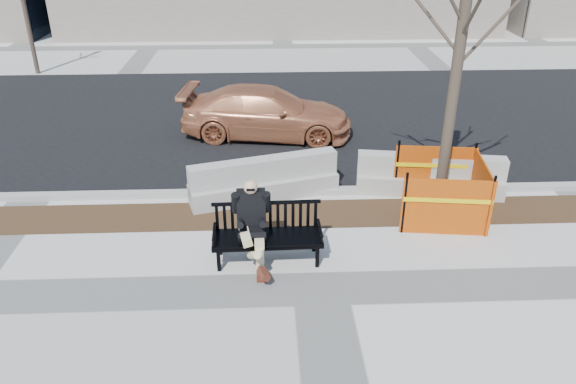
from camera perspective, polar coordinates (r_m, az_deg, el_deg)
name	(u,v)px	position (r m, az deg, el deg)	size (l,w,h in m)	color
ground	(320,288)	(9.75, 3.31, -9.80)	(120.00, 120.00, 0.00)	beige
mulch_strip	(309,214)	(11.91, 2.15, -2.25)	(40.00, 1.20, 0.02)	#47301C
asphalt_street	(294,116)	(17.57, 0.61, 7.72)	(60.00, 10.40, 0.01)	black
curb	(306,191)	(12.72, 1.83, 0.06)	(60.00, 0.25, 0.12)	#9E9B93
bench	(268,260)	(10.44, -2.07, -6.97)	(2.04, 0.73, 1.08)	black
seated_man	(253,259)	(10.48, -3.60, -6.85)	(0.68, 1.13, 1.58)	black
tree_fence	(437,214)	(12.34, 14.92, -2.15)	(2.64, 2.64, 6.59)	#DE590B
sedan	(267,135)	(16.09, -2.14, 5.81)	(1.93, 4.75, 1.38)	#B76B45
jersey_barrier_left	(264,197)	(12.61, -2.41, -0.52)	(3.34, 0.67, 0.96)	#A3A098
jersey_barrier_right	(428,193)	(13.18, 14.06, -0.07)	(3.26, 0.65, 0.94)	#A4A299
far_tree_left	(38,73)	(24.46, -24.15, 11.00)	(1.89, 1.89, 5.11)	#4E3D32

